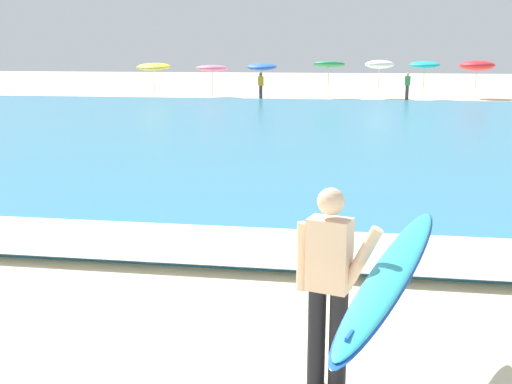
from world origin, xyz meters
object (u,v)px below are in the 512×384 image
object	(u,v)px
surfer_with_board	(361,276)
beach_umbrella_1	(212,68)
beach_umbrella_3	(329,64)
beach_umbrella_4	(379,64)
beach_umbrella_6	(477,65)
beachgoer_near_row_left	(261,86)
beach_umbrella_2	(262,67)
beachgoer_near_row_mid	(407,85)
beach_umbrella_0	(154,67)
beach_umbrella_5	(425,65)

from	to	relation	value
surfer_with_board	beach_umbrella_1	bearing A→B (deg)	104.99
beach_umbrella_3	surfer_with_board	bearing A→B (deg)	-86.97
beach_umbrella_3	beach_umbrella_4	bearing A→B (deg)	7.79
beach_umbrella_3	beach_umbrella_6	bearing A→B (deg)	9.19
beach_umbrella_4	beachgoer_near_row_left	distance (m)	7.36
surfer_with_board	beachgoer_near_row_left	world-z (taller)	surfer_with_board
beach_umbrella_1	beachgoer_near_row_left	world-z (taller)	beach_umbrella_1
beach_umbrella_2	beachgoer_near_row_left	bearing A→B (deg)	-85.01
beach_umbrella_2	beachgoer_near_row_mid	size ratio (longest dim) A/B	1.35
surfer_with_board	beach_umbrella_0	bearing A→B (deg)	110.88
beach_umbrella_5	beachgoer_near_row_mid	bearing A→B (deg)	-159.09
beach_umbrella_1	beach_umbrella_2	bearing A→B (deg)	-18.30
beach_umbrella_0	beach_umbrella_5	size ratio (longest dim) A/B	0.95
beach_umbrella_4	beach_umbrella_5	xyz separation A→B (m)	(2.57, -0.56, -0.01)
beach_umbrella_4	beachgoer_near_row_mid	bearing A→B (deg)	-29.69
beach_umbrella_5	surfer_with_board	bearing A→B (deg)	-96.53
beach_umbrella_0	beach_umbrella_2	bearing A→B (deg)	-2.86
beach_umbrella_2	beach_umbrella_1	bearing A→B (deg)	161.70
beach_umbrella_2	beachgoer_near_row_mid	xyz separation A→B (m)	(8.50, 0.70, -1.04)
beach_umbrella_2	beach_umbrella_6	xyz separation A→B (m)	(12.67, 2.64, 0.07)
beach_umbrella_0	beach_umbrella_5	bearing A→B (deg)	2.57
beach_umbrella_1	beach_umbrella_3	distance (m)	7.14
beach_umbrella_4	beachgoer_near_row_left	size ratio (longest dim) A/B	1.45
beach_umbrella_0	beach_umbrella_6	size ratio (longest dim) A/B	0.95
beach_umbrella_5	beach_umbrella_2	bearing A→B (deg)	-173.57
beach_umbrella_6	beachgoer_near_row_left	world-z (taller)	beach_umbrella_6
beachgoer_near_row_left	beach_umbrella_3	bearing A→B (deg)	29.58
beach_umbrella_5	beachgoer_near_row_left	size ratio (longest dim) A/B	1.43
beach_umbrella_0	beach_umbrella_1	distance (m)	3.58
beach_umbrella_5	beachgoer_near_row_left	bearing A→B (deg)	-167.94
surfer_with_board	beachgoer_near_row_mid	distance (m)	33.02
beach_umbrella_2	beachgoer_near_row_mid	bearing A→B (deg)	4.73
beachgoer_near_row_mid	surfer_with_board	bearing A→B (deg)	-94.97
beach_umbrella_0	beachgoer_near_row_left	xyz separation A→B (m)	(6.85, -1.27, -1.02)
beach_umbrella_3	beach_umbrella_6	distance (m)	8.91
beach_umbrella_1	beach_umbrella_4	world-z (taller)	beach_umbrella_4
beach_umbrella_0	beach_umbrella_1	world-z (taller)	beach_umbrella_0
beach_umbrella_3	beachgoer_near_row_mid	bearing A→B (deg)	-6.34
beach_umbrella_2	beach_umbrella_4	world-z (taller)	beach_umbrella_4
beach_umbrella_5	beach_umbrella_3	bearing A→B (deg)	178.43
beach_umbrella_1	beachgoer_near_row_mid	bearing A→B (deg)	-1.82
beach_umbrella_4	beach_umbrella_6	size ratio (longest dim) A/B	1.01
beach_umbrella_1	beach_umbrella_5	world-z (taller)	beach_umbrella_5
beachgoer_near_row_mid	beach_umbrella_2	bearing A→B (deg)	-175.27
beach_umbrella_5	beachgoer_near_row_mid	world-z (taller)	beach_umbrella_5
beach_umbrella_4	beach_umbrella_2	bearing A→B (deg)	-166.68
beach_umbrella_4	beachgoer_near_row_left	world-z (taller)	beach_umbrella_4
beachgoer_near_row_mid	beach_umbrella_5	bearing A→B (deg)	20.91
surfer_with_board	beach_umbrella_3	bearing A→B (deg)	93.03
beach_umbrella_0	beach_umbrella_2	size ratio (longest dim) A/B	1.00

